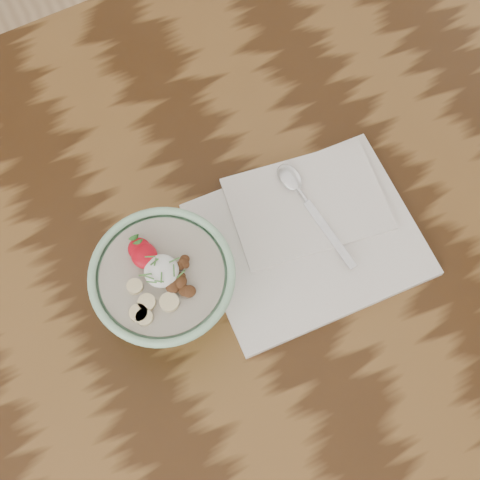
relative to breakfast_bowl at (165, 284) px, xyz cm
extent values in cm
cube|color=#38200E|center=(-7.99, 6.20, -7.95)|extent=(160.00, 90.00, 4.00)
cylinder|color=#4C2D19|center=(64.01, 43.20, -45.45)|extent=(7.00, 7.00, 71.00)
cylinder|color=#99CEA5|center=(0.01, -0.01, -5.40)|extent=(7.78, 7.78, 1.11)
torus|color=#99CEA5|center=(0.01, -0.01, 3.68)|extent=(17.69, 17.69, 1.02)
cylinder|color=#BCAF9C|center=(0.01, -0.01, 3.12)|extent=(15.00, 15.00, 0.93)
ellipsoid|color=white|center=(0.16, 0.16, 4.39)|extent=(4.19, 4.19, 2.30)
ellipsoid|color=#B70817|center=(-0.85, 2.87, 4.45)|extent=(3.13, 3.45, 1.72)
cone|color=#286623|center=(-0.85, 4.28, 4.75)|extent=(1.40, 1.03, 1.52)
ellipsoid|color=#B70817|center=(-1.02, 3.88, 4.35)|extent=(2.76, 3.04, 1.52)
cone|color=#286623|center=(-1.02, 5.13, 4.65)|extent=(1.40, 1.03, 1.52)
cylinder|color=beige|center=(-4.35, -3.17, 3.99)|extent=(2.16, 2.16, 0.70)
cylinder|color=beige|center=(-2.96, -2.43, 3.99)|extent=(2.09, 2.09, 0.70)
cylinder|color=beige|center=(-0.61, -3.61, 3.99)|extent=(2.32, 2.32, 0.70)
cylinder|color=beige|center=(-3.95, -3.93, 3.99)|extent=(2.01, 2.01, 0.70)
cylinder|color=beige|center=(-3.42, -0.01, 3.99)|extent=(1.90, 1.90, 0.70)
ellipsoid|color=brown|center=(1.90, -1.44, 4.03)|extent=(1.58, 1.50, 1.00)
ellipsoid|color=brown|center=(2.54, -0.11, 4.11)|extent=(1.82, 1.65, 0.95)
ellipsoid|color=brown|center=(1.94, 0.17, 3.98)|extent=(1.41, 1.30, 0.66)
ellipsoid|color=brown|center=(1.60, -3.21, 4.10)|extent=(2.09, 2.09, 0.86)
ellipsoid|color=brown|center=(1.01, -2.23, 4.01)|extent=(1.33, 1.41, 0.73)
ellipsoid|color=brown|center=(1.58, -2.10, 4.21)|extent=(2.29, 2.24, 1.23)
ellipsoid|color=brown|center=(3.29, 0.41, 3.98)|extent=(1.63, 1.61, 0.70)
ellipsoid|color=brown|center=(2.03, -3.53, 4.13)|extent=(2.03, 2.01, 0.99)
ellipsoid|color=brown|center=(0.55, -2.12, 4.18)|extent=(2.42, 2.45, 0.96)
ellipsoid|color=brown|center=(1.67, -3.67, 3.98)|extent=(1.26, 1.39, 0.87)
ellipsoid|color=brown|center=(3.00, -0.06, 4.12)|extent=(1.43, 1.74, 1.22)
cylinder|color=#417632|center=(1.41, -0.88, 5.59)|extent=(0.73, 1.43, 0.23)
cylinder|color=#417632|center=(1.93, -1.66, 5.59)|extent=(1.28, 0.57, 0.22)
cylinder|color=#417632|center=(-0.25, -0.99, 5.59)|extent=(0.77, 1.24, 0.23)
cylinder|color=#417632|center=(-0.16, 1.12, 5.59)|extent=(1.20, 0.47, 0.22)
cylinder|color=#417632|center=(-0.67, -1.30, 5.59)|extent=(1.02, 0.77, 0.22)
cylinder|color=#417632|center=(-1.77, 0.18, 5.59)|extent=(1.50, 0.68, 0.23)
cylinder|color=#417632|center=(2.00, 0.27, 5.59)|extent=(1.32, 0.23, 0.23)
cylinder|color=#417632|center=(-0.34, 1.95, 5.59)|extent=(1.21, 0.68, 0.22)
cylinder|color=#417632|center=(-1.52, -0.31, 5.59)|extent=(0.95, 1.01, 0.22)
cylinder|color=#417632|center=(-0.08, 1.09, 5.59)|extent=(0.74, 0.90, 0.21)
cylinder|color=#417632|center=(-1.49, -0.99, 5.59)|extent=(1.09, 0.83, 0.22)
cube|color=white|center=(20.35, -1.28, -5.40)|extent=(30.14, 25.01, 1.10)
cube|color=white|center=(22.55, 3.13, -4.52)|extent=(23.08, 17.69, 0.66)
cube|color=silver|center=(22.85, -2.33, -4.02)|extent=(1.91, 11.30, 0.34)
cylinder|color=silver|center=(22.32, 4.74, -3.85)|extent=(0.90, 2.98, 0.68)
ellipsoid|color=silver|center=(22.11, 7.55, -3.72)|extent=(3.32, 4.70, 0.93)
camera|label=1|loc=(-3.51, -27.25, 78.82)|focal=50.00mm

